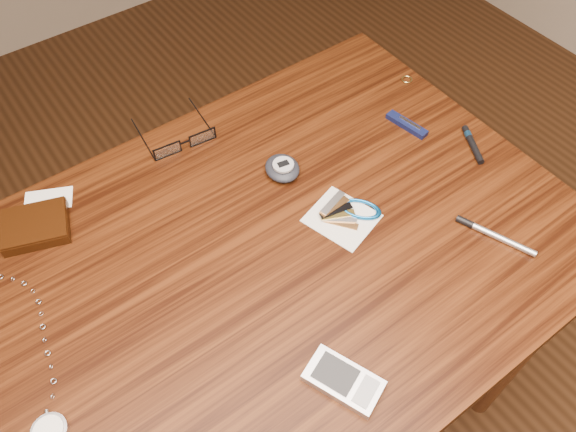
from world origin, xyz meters
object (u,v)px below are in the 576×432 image
pedometer (282,168)px  silver_pen (489,233)px  pda_phone (343,380)px  pocket_watch (47,421)px  eyeglasses (184,142)px  notepad_keys (350,213)px  wallet_and_card (36,226)px  desk (266,288)px  pocket_knife (407,125)px

pedometer → silver_pen: (0.19, -0.30, -0.01)m
pda_phone → pedometer: (0.15, 0.35, 0.00)m
pocket_watch → eyeglasses: bearing=40.2°
pda_phone → notepad_keys: (0.19, 0.21, -0.00)m
silver_pen → pda_phone: bearing=-171.6°
wallet_and_card → pda_phone: wallet_and_card is taller
eyeglasses → pedometer: bearing=-55.6°
wallet_and_card → eyeglasses: bearing=4.7°
desk → wallet_and_card: wallet_and_card is taller
pda_phone → pocket_knife: (0.41, 0.31, -0.00)m
desk → wallet_and_card: size_ratio=6.94×
eyeglasses → pocket_watch: (-0.39, -0.33, -0.01)m
pocket_watch → notepad_keys: bearing=3.4°
desk → pda_phone: (-0.03, -0.23, 0.11)m
wallet_and_card → eyeglasses: eyeglasses is taller
wallet_and_card → pocket_watch: bearing=-108.7°
pocket_watch → pda_phone: pda_phone is taller
wallet_and_card → pedometer: (0.39, -0.13, 0.00)m
pocket_knife → wallet_and_card: bearing=164.7°
desk → eyeglasses: size_ratio=7.39×
desk → pda_phone: pda_phone is taller
pedometer → pda_phone: bearing=-113.5°
pocket_watch → silver_pen: 0.69m
desk → pedometer: size_ratio=13.04×
eyeglasses → silver_pen: size_ratio=1.08×
notepad_keys → wallet_and_card: bearing=147.5°
desk → pocket_watch: pocket_watch is taller
pda_phone → notepad_keys: size_ratio=0.86×
notepad_keys → pocket_watch: bearing=-176.6°
eyeglasses → notepad_keys: 0.33m
silver_pen → eyeglasses: bearing=122.9°
eyeglasses → pda_phone: 0.51m
desk → silver_pen: silver_pen is taller
pocket_knife → silver_pen: 0.27m
notepad_keys → pocket_knife: notepad_keys is taller
pocket_watch → pocket_knife: bearing=9.7°
desk → silver_pen: (0.31, -0.18, 0.11)m
pocket_knife → pocket_watch: bearing=-170.3°
pedometer → silver_pen: size_ratio=0.61×
wallet_and_card → pocket_knife: bearing=-15.3°
eyeglasses → pocket_knife: bearing=-28.9°
desk → pocket_watch: (-0.37, -0.05, 0.11)m
pedometer → pocket_knife: 0.26m
notepad_keys → eyeglasses: bearing=115.8°
pedometer → pocket_knife: bearing=-9.7°
wallet_and_card → silver_pen: bearing=-36.8°
wallet_and_card → pda_phone: bearing=-63.9°
notepad_keys → silver_pen: size_ratio=1.05×
pocket_watch → pedometer: 0.52m
pocket_knife → eyeglasses: bearing=151.1°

